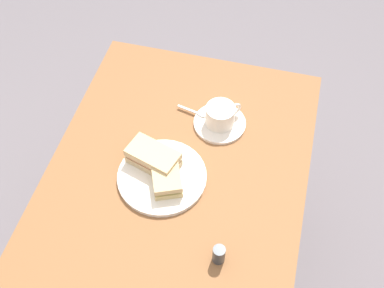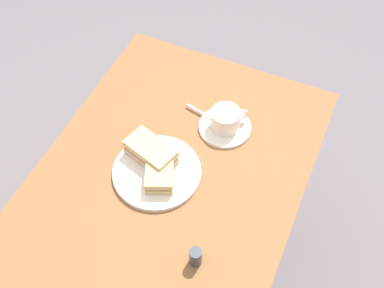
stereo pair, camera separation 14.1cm
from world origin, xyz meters
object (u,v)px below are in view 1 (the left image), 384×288
at_px(sandwich_back, 153,158).
at_px(salt_shaker, 219,255).
at_px(coffee_cup, 221,115).
at_px(sandwich_front, 166,176).
at_px(sandwich_plate, 162,177).
at_px(spoon, 197,113).
at_px(dining_table, 166,228).
at_px(coffee_saucer, 220,123).

height_order(sandwich_back, salt_shaker, sandwich_back).
height_order(coffee_cup, salt_shaker, coffee_cup).
xyz_separation_m(sandwich_back, coffee_cup, (0.20, -0.15, 0.00)).
relative_size(sandwich_front, coffee_cup, 1.42).
relative_size(sandwich_plate, salt_shaker, 4.33).
xyz_separation_m(sandwich_plate, coffee_cup, (0.23, -0.12, 0.04)).
bearing_deg(spoon, dining_table, 179.33).
bearing_deg(salt_shaker, sandwich_plate, 46.11).
relative_size(sandwich_front, salt_shaker, 2.47).
relative_size(coffee_saucer, coffee_cup, 1.58).
bearing_deg(coffee_saucer, spoon, 77.10).
bearing_deg(sandwich_plate, coffee_cup, -26.82).
bearing_deg(dining_table, sandwich_plate, 20.27).
bearing_deg(dining_table, spoon, -0.67).
distance_m(sandwich_plate, coffee_cup, 0.26).
xyz_separation_m(sandwich_front, spoon, (0.26, -0.02, -0.02)).
relative_size(sandwich_plate, sandwich_back, 1.56).
height_order(sandwich_front, spoon, sandwich_front).
bearing_deg(sandwich_front, salt_shaker, -134.47).
height_order(dining_table, salt_shaker, salt_shaker).
distance_m(sandwich_back, spoon, 0.23).
relative_size(sandwich_back, coffee_cup, 1.60).
relative_size(coffee_cup, spoon, 1.04).
bearing_deg(coffee_saucer, dining_table, 166.04).
relative_size(sandwich_front, spoon, 1.47).
bearing_deg(coffee_cup, coffee_saucer, 132.76).
height_order(dining_table, spoon, spoon).
distance_m(sandwich_plate, spoon, 0.25).
relative_size(dining_table, spoon, 12.37).
bearing_deg(salt_shaker, dining_table, 58.82).
relative_size(sandwich_front, sandwich_back, 0.89).
distance_m(dining_table, sandwich_plate, 0.16).
height_order(sandwich_back, coffee_saucer, sandwich_back).
height_order(sandwich_plate, coffee_saucer, sandwich_plate).
relative_size(sandwich_front, coffee_saucer, 0.90).
height_order(sandwich_plate, spoon, spoon).
height_order(sandwich_back, coffee_cup, coffee_cup).
xyz_separation_m(sandwich_plate, spoon, (0.25, -0.04, 0.01)).
distance_m(sandwich_back, coffee_cup, 0.25).
relative_size(sandwich_plate, sandwich_front, 1.75).
distance_m(sandwich_plate, sandwich_back, 0.06).
xyz_separation_m(dining_table, coffee_cup, (0.33, -0.08, 0.16)).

